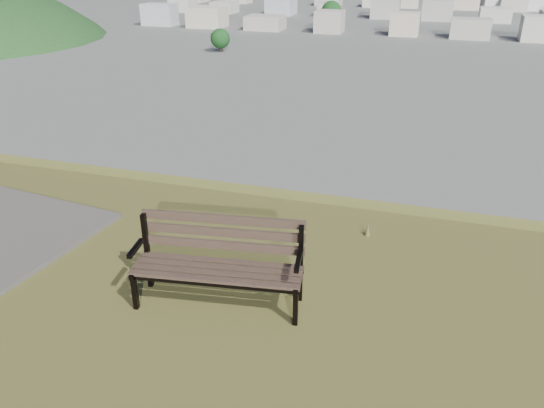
% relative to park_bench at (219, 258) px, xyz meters
% --- Properties ---
extents(park_bench, '(1.87, 0.83, 0.95)m').
position_rel_park_bench_xyz_m(park_bench, '(0.00, 0.00, 0.00)').
color(park_bench, '#4A352A').
rests_on(park_bench, hilltop_mesa).
extents(grass_tufts, '(12.49, 6.88, 0.28)m').
position_rel_park_bench_xyz_m(grass_tufts, '(-1.51, -1.36, -0.42)').
color(grass_tufts, brown).
rests_on(grass_tufts, hilltop_mesa).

